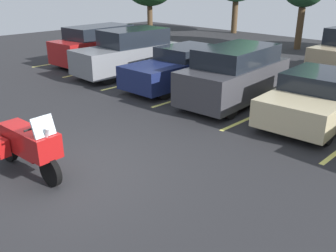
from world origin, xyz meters
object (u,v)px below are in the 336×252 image
object	(u,v)px
car_navy	(181,67)
car_charcoal	(235,75)
car_champagne	(318,97)
motorcycle_touring	(28,144)
car_red	(99,45)
car_grey	(128,53)

from	to	relation	value
car_navy	car_charcoal	size ratio (longest dim) A/B	1.08
car_charcoal	car_champagne	xyz separation A→B (m)	(2.72, 0.21, -0.22)
motorcycle_touring	car_charcoal	size ratio (longest dim) A/B	0.51
car_red	car_charcoal	world-z (taller)	car_charcoal
car_grey	car_navy	size ratio (longest dim) A/B	0.95
motorcycle_touring	car_navy	bearing A→B (deg)	109.37
car_charcoal	car_champagne	bearing A→B (deg)	4.41
car_grey	car_champagne	xyz separation A→B (m)	(8.24, 0.21, -0.24)
car_grey	car_champagne	world-z (taller)	car_grey
car_navy	car_charcoal	bearing A→B (deg)	-5.57
car_charcoal	car_red	bearing A→B (deg)	176.96
car_red	car_charcoal	bearing A→B (deg)	-3.04
car_grey	car_charcoal	distance (m)	5.51
car_red	car_navy	distance (m)	5.67
motorcycle_touring	car_charcoal	world-z (taller)	car_charcoal
motorcycle_touring	car_red	xyz separation A→B (m)	(-8.25, 7.54, 0.21)
motorcycle_touring	car_charcoal	distance (m)	7.10
car_red	car_grey	xyz separation A→B (m)	(2.81, -0.44, 0.03)
motorcycle_touring	car_red	world-z (taller)	car_red
motorcycle_touring	car_grey	size ratio (longest dim) A/B	0.50
motorcycle_touring	car_grey	world-z (taller)	car_grey
car_grey	car_navy	distance (m)	2.88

